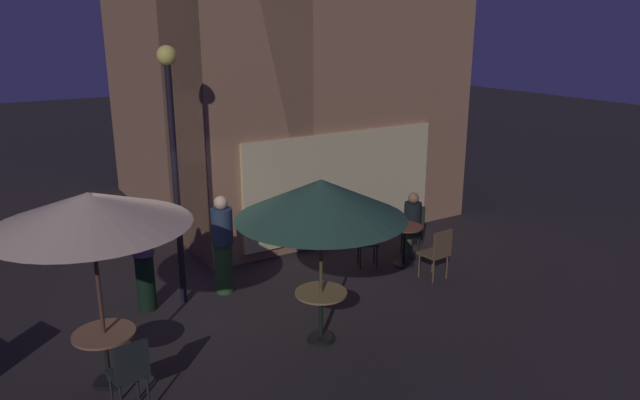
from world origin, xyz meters
TOP-DOWN VIEW (x-y plane):
  - ground_plane at (0.00, 0.00)m, footprint 60.00×60.00m
  - cafe_building at (3.28, 3.71)m, footprint 6.28×6.76m
  - street_lamp_near_corner at (0.31, 0.56)m, footprint 0.30×0.30m
  - cafe_table_0 at (1.53, -1.67)m, footprint 0.74×0.74m
  - cafe_table_1 at (-1.30, -1.16)m, footprint 0.76×0.76m
  - cafe_table_2 at (4.33, -0.16)m, footprint 0.65×0.65m
  - patio_umbrella_0 at (1.53, -1.67)m, footprint 2.34×2.34m
  - patio_umbrella_1 at (-1.30, -1.16)m, footprint 2.32×2.32m
  - cafe_chair_0 at (-1.20, -1.93)m, footprint 0.44×0.44m
  - cafe_chair_1 at (4.39, -0.99)m, footprint 0.46×0.46m
  - cafe_chair_2 at (4.95, 0.33)m, footprint 0.58×0.58m
  - cafe_chair_3 at (3.64, 0.21)m, footprint 0.51×0.51m
  - patron_seated_0 at (4.84, 0.24)m, footprint 0.53×0.50m
  - patron_standing_1 at (1.02, 0.55)m, footprint 0.35×0.35m
  - patron_standing_2 at (-0.27, 0.61)m, footprint 0.34×0.34m

SIDE VIEW (x-z plane):
  - ground_plane at x=0.00m, z-range 0.00..0.00m
  - cafe_table_2 at x=4.33m, z-range 0.14..0.91m
  - cafe_table_1 at x=-1.30m, z-range 0.17..0.89m
  - cafe_chair_2 at x=4.95m, z-range 0.08..0.98m
  - cafe_table_0 at x=1.53m, z-range 0.17..0.93m
  - cafe_chair_1 at x=4.39m, z-range 0.09..1.02m
  - cafe_chair_3 at x=3.64m, z-range 0.09..1.06m
  - cafe_chair_0 at x=-1.20m, z-range 0.10..1.06m
  - patron_seated_0 at x=4.84m, z-range 0.08..1.30m
  - patron_standing_1 at x=1.02m, z-range 0.01..1.69m
  - patron_standing_2 at x=-0.27m, z-range 0.01..1.77m
  - patio_umbrella_0 at x=1.53m, z-range 0.91..3.29m
  - patio_umbrella_1 at x=-1.30m, z-range 1.04..3.55m
  - street_lamp_near_corner at x=0.31m, z-range 0.69..4.74m
  - cafe_building at x=3.28m, z-range -0.01..9.60m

